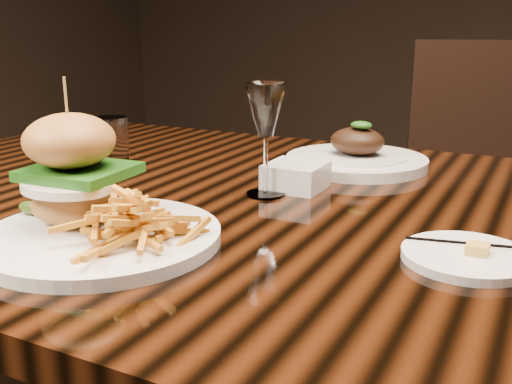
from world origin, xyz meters
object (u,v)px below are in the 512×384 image
at_px(dining_table, 319,257).
at_px(far_dish, 356,158).
at_px(wine_glass, 266,114).
at_px(chair_far, 495,202).
at_px(burger_plate, 95,203).

distance_m(dining_table, far_dish, 0.27).
xyz_separation_m(wine_glass, far_dish, (0.06, 0.24, -0.10)).
bearing_deg(chair_far, far_dish, -120.61).
xyz_separation_m(burger_plate, far_dish, (0.15, 0.50, -0.03)).
bearing_deg(far_dish, chair_far, 73.98).
xyz_separation_m(wine_glass, chair_far, (0.25, 0.88, -0.33)).
bearing_deg(far_dish, burger_plate, -106.64).
xyz_separation_m(dining_table, burger_plate, (-0.18, -0.25, 0.12)).
bearing_deg(wine_glass, far_dish, 75.38).
xyz_separation_m(dining_table, far_dish, (-0.03, 0.25, 0.09)).
relative_size(burger_plate, wine_glass, 1.67).
relative_size(dining_table, chair_far, 1.68).
relative_size(dining_table, burger_plate, 5.85).
relative_size(burger_plate, far_dish, 1.11).
bearing_deg(dining_table, far_dish, 96.75).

